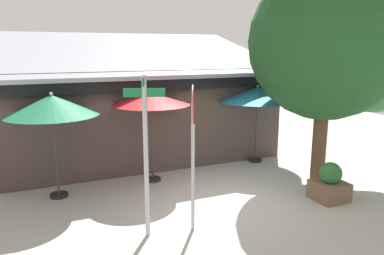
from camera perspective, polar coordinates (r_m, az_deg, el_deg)
ground_plane at (r=9.20m, az=4.40°, el=-11.43°), size 28.00×28.00×0.10m
cafe_building at (r=13.15m, az=-9.10°, el=3.08°), size 9.23×5.72×4.24m
street_sign_post at (r=6.98m, az=-7.18°, el=-2.31°), size 0.73×0.79×3.14m
stop_sign at (r=7.10m, az=0.13°, el=-0.31°), size 0.38×0.75×2.95m
patio_umbrella_forest_green_left at (r=9.36m, az=-20.78°, el=3.12°), size 2.18×2.18×2.61m
patio_umbrella_crimson_center at (r=9.96m, az=-6.33°, el=4.32°), size 2.12×2.12×2.55m
patio_umbrella_teal_right at (r=11.91m, az=10.07°, el=5.10°), size 2.69×2.69×2.51m
shade_tree at (r=10.61m, az=21.66°, el=11.51°), size 4.60×4.08×5.82m
sidewalk_planter at (r=9.65m, az=20.46°, el=-8.19°), size 0.75×0.75×0.94m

